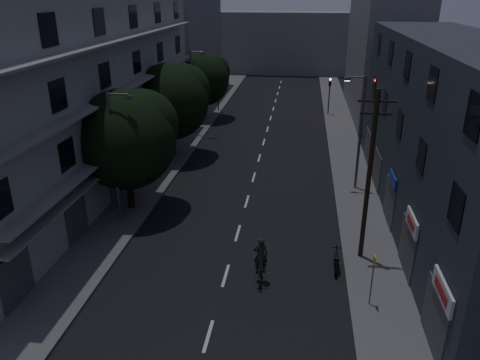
% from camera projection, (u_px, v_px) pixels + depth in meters
% --- Properties ---
extents(ground, '(160.00, 160.00, 0.00)m').
position_uv_depth(ground, '(260.00, 156.00, 40.62)').
color(ground, black).
rests_on(ground, ground).
extents(sidewalk_left, '(3.00, 90.00, 0.15)m').
position_uv_depth(sidewalk_left, '(176.00, 151.00, 41.51)').
color(sidewalk_left, '#565659').
rests_on(sidewalk_left, ground).
extents(sidewalk_right, '(3.00, 90.00, 0.15)m').
position_uv_depth(sidewalk_right, '(348.00, 159.00, 39.67)').
color(sidewalk_right, '#565659').
rests_on(sidewalk_right, ground).
extents(lane_markings, '(0.15, 60.50, 0.01)m').
position_uv_depth(lane_markings, '(266.00, 135.00, 46.35)').
color(lane_markings, beige).
rests_on(lane_markings, ground).
extents(building_left, '(7.00, 36.00, 14.00)m').
position_uv_depth(building_left, '(83.00, 88.00, 33.02)').
color(building_left, '#9FA09B').
rests_on(building_left, ground).
extents(building_right, '(6.19, 28.00, 11.00)m').
position_uv_depth(building_right, '(450.00, 137.00, 26.97)').
color(building_right, '#2B313A').
rests_on(building_right, ground).
extents(building_far_left, '(6.00, 20.00, 16.00)m').
position_uv_depth(building_far_left, '(185.00, 35.00, 60.18)').
color(building_far_left, slate).
rests_on(building_far_left, ground).
extents(building_far_right, '(6.00, 20.00, 13.00)m').
position_uv_depth(building_far_right, '(382.00, 56.00, 52.29)').
color(building_far_right, slate).
rests_on(building_far_right, ground).
extents(building_far_end, '(24.00, 8.00, 10.00)m').
position_uv_depth(building_far_end, '(285.00, 43.00, 80.03)').
color(building_far_end, slate).
rests_on(building_far_end, ground).
extents(tree_near, '(6.32, 6.32, 7.79)m').
position_uv_depth(tree_near, '(126.00, 135.00, 28.98)').
color(tree_near, black).
rests_on(tree_near, sidewalk_left).
extents(tree_mid, '(6.36, 6.36, 7.83)m').
position_uv_depth(tree_mid, '(171.00, 99.00, 38.73)').
color(tree_mid, black).
rests_on(tree_mid, sidewalk_left).
extents(tree_far, '(5.67, 5.67, 7.01)m').
position_uv_depth(tree_far, '(204.00, 77.00, 50.84)').
color(tree_far, black).
rests_on(tree_far, sidewalk_left).
extents(traffic_signal_far_right, '(0.28, 0.37, 4.10)m').
position_uv_depth(traffic_signal_far_right, '(330.00, 88.00, 52.66)').
color(traffic_signal_far_right, black).
rests_on(traffic_signal_far_right, sidewalk_right).
extents(traffic_signal_far_left, '(0.28, 0.37, 4.10)m').
position_uv_depth(traffic_signal_far_left, '(218.00, 85.00, 54.37)').
color(traffic_signal_far_left, black).
rests_on(traffic_signal_far_left, sidewalk_left).
extents(street_lamp_left_near, '(1.51, 0.25, 8.00)m').
position_uv_depth(street_lamp_left_near, '(116.00, 153.00, 27.21)').
color(street_lamp_left_near, '#56585E').
rests_on(street_lamp_left_near, sidewalk_left).
extents(street_lamp_right, '(1.51, 0.25, 8.00)m').
position_uv_depth(street_lamp_right, '(359.00, 128.00, 32.16)').
color(street_lamp_right, '#515358').
rests_on(street_lamp_right, sidewalk_right).
extents(street_lamp_left_far, '(1.51, 0.25, 8.00)m').
position_uv_depth(street_lamp_left_far, '(193.00, 89.00, 44.82)').
color(street_lamp_left_far, slate).
rests_on(street_lamp_left_far, sidewalk_left).
extents(utility_pole, '(1.80, 0.24, 9.00)m').
position_uv_depth(utility_pole, '(369.00, 174.00, 23.35)').
color(utility_pole, black).
rests_on(utility_pole, sidewalk_right).
extents(bus_stop_sign, '(0.06, 0.35, 2.52)m').
position_uv_depth(bus_stop_sign, '(373.00, 271.00, 20.62)').
color(bus_stop_sign, '#595B60').
rests_on(bus_stop_sign, sidewalk_right).
extents(motorcycle, '(0.51, 1.78, 1.14)m').
position_uv_depth(motorcycle, '(336.00, 263.00, 23.94)').
color(motorcycle, black).
rests_on(motorcycle, ground).
extents(cyclist, '(0.81, 1.96, 2.43)m').
position_uv_depth(cyclist, '(260.00, 267.00, 22.91)').
color(cyclist, black).
rests_on(cyclist, ground).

